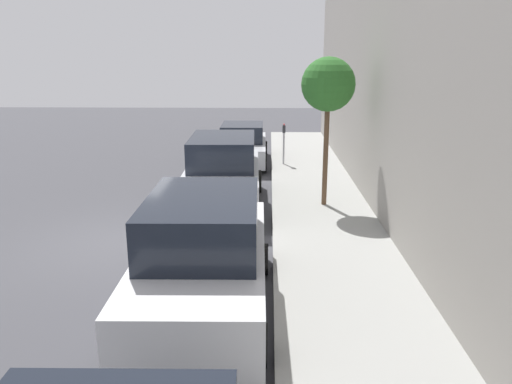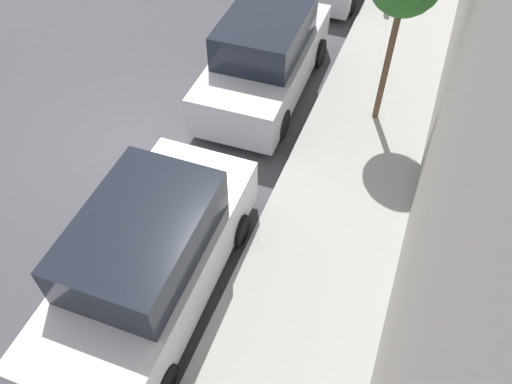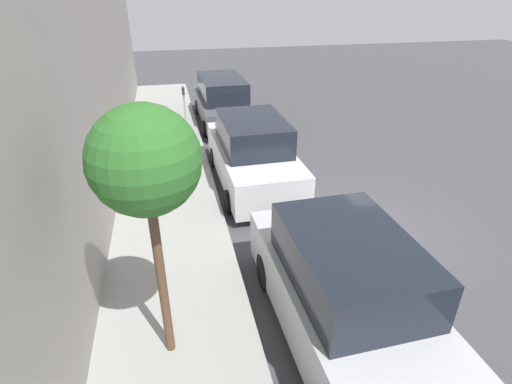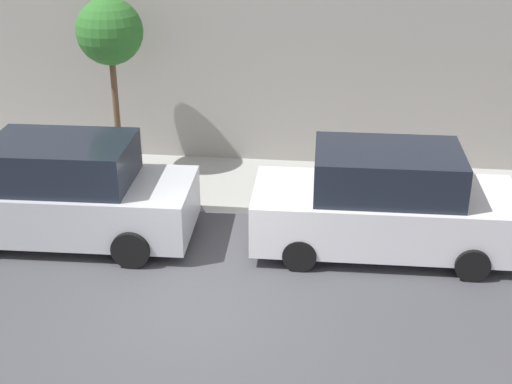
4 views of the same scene
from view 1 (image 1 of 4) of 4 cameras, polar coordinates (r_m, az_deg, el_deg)
ground_plane at (r=11.79m, az=-15.44°, el=-5.65°), size 60.00×60.00×0.00m
sidewalk at (r=11.35m, az=8.65°, el=-5.68°), size 2.65×32.00×0.15m
parked_suv_second at (r=8.19m, az=-5.98°, el=-7.59°), size 2.08×4.83×1.98m
parked_suv_third at (r=13.86m, az=-3.79°, el=2.06°), size 2.09×4.85×1.98m
parked_sedan_fourth at (r=19.53m, az=-1.56°, el=5.37°), size 1.92×4.52×1.54m
parking_meter_far at (r=18.71m, az=3.20°, el=6.00°), size 0.11×0.15×1.51m
street_tree at (r=13.32m, az=8.25°, el=11.95°), size 1.41×1.41×3.94m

